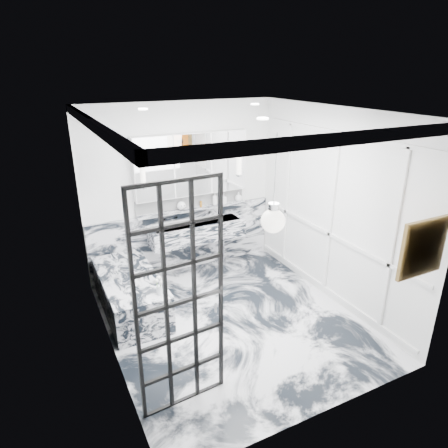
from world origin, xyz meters
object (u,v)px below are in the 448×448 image
crittall_door (181,302)px  bathtub (130,293)px  mirror_cabinet (192,164)px  trough_sink (197,231)px

crittall_door → bathtub: 2.12m
mirror_cabinet → bathtub: size_ratio=1.15×
mirror_cabinet → trough_sink: bearing=-90.0°
crittall_door → bathtub: bearing=88.0°
trough_sink → bathtub: size_ratio=0.97×
crittall_door → bathtub: crittall_door is taller
crittall_door → bathtub: size_ratio=1.44×
crittall_door → bathtub: (-0.07, 1.91, -0.91)m
crittall_door → trough_sink: 2.90m
mirror_cabinet → bathtub: 2.20m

